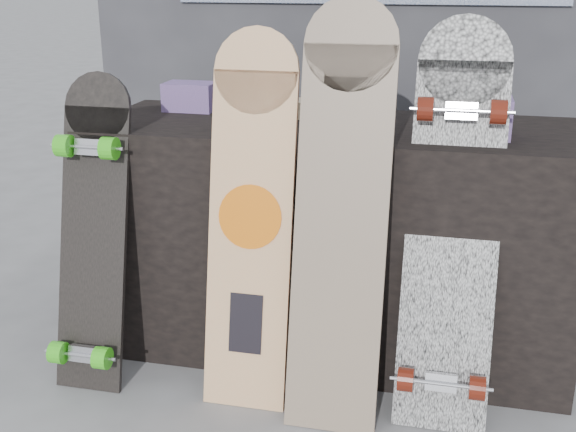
% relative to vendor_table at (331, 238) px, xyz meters
% --- Properties ---
extents(ground, '(60.00, 60.00, 0.00)m').
position_rel_vendor_table_xyz_m(ground, '(0.00, -0.50, -0.40)').
color(ground, slate).
rests_on(ground, ground).
extents(vendor_table, '(1.60, 0.60, 0.80)m').
position_rel_vendor_table_xyz_m(vendor_table, '(0.00, 0.00, 0.00)').
color(vendor_table, black).
rests_on(vendor_table, ground).
extents(booth, '(2.40, 0.22, 2.20)m').
position_rel_vendor_table_xyz_m(booth, '(0.00, 0.85, 0.70)').
color(booth, '#323136').
rests_on(booth, ground).
extents(merch_box_purple, '(0.18, 0.12, 0.10)m').
position_rel_vendor_table_xyz_m(merch_box_purple, '(-0.55, 0.13, 0.45)').
color(merch_box_purple, '#554083').
rests_on(merch_box_purple, vendor_table).
extents(merch_box_small, '(0.14, 0.14, 0.12)m').
position_rel_vendor_table_xyz_m(merch_box_small, '(0.48, -0.08, 0.46)').
color(merch_box_small, '#554083').
rests_on(merch_box_small, vendor_table).
extents(merch_box_flat, '(0.22, 0.10, 0.06)m').
position_rel_vendor_table_xyz_m(merch_box_flat, '(-0.04, 0.09, 0.43)').
color(merch_box_flat, '#D1B78C').
rests_on(merch_box_flat, vendor_table).
extents(longboard_geisha, '(0.26, 0.25, 1.13)m').
position_rel_vendor_table_xyz_m(longboard_geisha, '(-0.19, -0.35, 0.20)').
color(longboard_geisha, beige).
rests_on(longboard_geisha, ground).
extents(longboard_celtic, '(0.27, 0.30, 1.22)m').
position_rel_vendor_table_xyz_m(longboard_celtic, '(0.09, -0.39, 0.25)').
color(longboard_celtic, beige).
rests_on(longboard_celtic, ground).
extents(longboard_cascadia, '(0.27, 0.42, 1.17)m').
position_rel_vendor_table_xyz_m(longboard_cascadia, '(0.41, -0.28, 0.21)').
color(longboard_cascadia, white).
rests_on(longboard_cascadia, ground).
extents(skateboard_dark, '(0.22, 0.32, 0.99)m').
position_rel_vendor_table_xyz_m(skateboard_dark, '(-0.70, -0.38, 0.11)').
color(skateboard_dark, black).
rests_on(skateboard_dark, ground).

